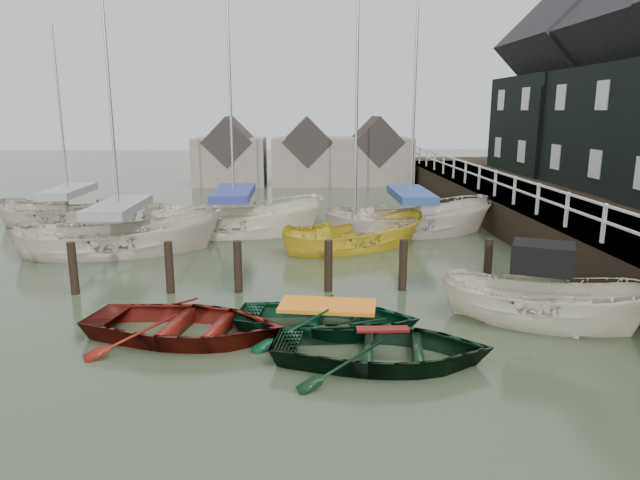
{
  "coord_description": "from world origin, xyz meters",
  "views": [
    {
      "loc": [
        0.42,
        -11.61,
        4.74
      ],
      "look_at": [
        0.98,
        3.04,
        1.4
      ],
      "focal_mm": 32.0,
      "sensor_mm": 36.0,
      "label": 1
    }
  ],
  "objects_px": {
    "sailboat_a": "(122,250)",
    "sailboat_d": "(410,232)",
    "rowboat_dkgreen": "(382,362)",
    "sailboat_b": "(235,232)",
    "sailboat_e": "(71,225)",
    "sailboat_c": "(355,247)",
    "motorboat": "(541,320)",
    "rowboat_green": "(327,331)",
    "rowboat_red": "(186,338)"
  },
  "relations": [
    {
      "from": "sailboat_a",
      "to": "sailboat_d",
      "type": "bearing_deg",
      "value": -88.78
    },
    {
      "from": "rowboat_dkgreen",
      "to": "sailboat_b",
      "type": "bearing_deg",
      "value": 27.44
    },
    {
      "from": "sailboat_e",
      "to": "sailboat_d",
      "type": "bearing_deg",
      "value": -88.69
    },
    {
      "from": "sailboat_a",
      "to": "sailboat_d",
      "type": "xyz_separation_m",
      "value": [
        10.43,
        2.64,
        0.0
      ]
    },
    {
      "from": "sailboat_c",
      "to": "sailboat_e",
      "type": "relative_size",
      "value": 1.19
    },
    {
      "from": "motorboat",
      "to": "sailboat_a",
      "type": "bearing_deg",
      "value": 83.09
    },
    {
      "from": "rowboat_dkgreen",
      "to": "sailboat_c",
      "type": "height_order",
      "value": "sailboat_c"
    },
    {
      "from": "sailboat_c",
      "to": "sailboat_d",
      "type": "bearing_deg",
      "value": -70.16
    },
    {
      "from": "sailboat_a",
      "to": "rowboat_dkgreen",
      "type": "bearing_deg",
      "value": -152.73
    },
    {
      "from": "rowboat_green",
      "to": "sailboat_b",
      "type": "relative_size",
      "value": 0.32
    },
    {
      "from": "sailboat_d",
      "to": "sailboat_a",
      "type": "bearing_deg",
      "value": 96.34
    },
    {
      "from": "rowboat_green",
      "to": "motorboat",
      "type": "xyz_separation_m",
      "value": [
        4.86,
        0.22,
        0.09
      ]
    },
    {
      "from": "rowboat_red",
      "to": "sailboat_a",
      "type": "height_order",
      "value": "sailboat_a"
    },
    {
      "from": "sailboat_e",
      "to": "rowboat_green",
      "type": "bearing_deg",
      "value": -130.33
    },
    {
      "from": "rowboat_red",
      "to": "sailboat_c",
      "type": "xyz_separation_m",
      "value": [
        4.39,
        8.03,
        0.02
      ]
    },
    {
      "from": "sailboat_a",
      "to": "sailboat_e",
      "type": "height_order",
      "value": "sailboat_a"
    },
    {
      "from": "rowboat_dkgreen",
      "to": "sailboat_a",
      "type": "xyz_separation_m",
      "value": [
        -7.64,
        9.03,
        0.06
      ]
    },
    {
      "from": "rowboat_red",
      "to": "sailboat_c",
      "type": "height_order",
      "value": "sailboat_c"
    },
    {
      "from": "rowboat_dkgreen",
      "to": "sailboat_e",
      "type": "height_order",
      "value": "sailboat_e"
    },
    {
      "from": "rowboat_dkgreen",
      "to": "sailboat_a",
      "type": "distance_m",
      "value": 11.83
    },
    {
      "from": "sailboat_c",
      "to": "sailboat_b",
      "type": "bearing_deg",
      "value": 36.8
    },
    {
      "from": "motorboat",
      "to": "sailboat_b",
      "type": "distance_m",
      "value": 12.82
    },
    {
      "from": "sailboat_a",
      "to": "sailboat_d",
      "type": "height_order",
      "value": "sailboat_d"
    },
    {
      "from": "rowboat_dkgreen",
      "to": "motorboat",
      "type": "xyz_separation_m",
      "value": [
        3.9,
        1.86,
        0.09
      ]
    },
    {
      "from": "sailboat_b",
      "to": "sailboat_e",
      "type": "height_order",
      "value": "sailboat_b"
    },
    {
      "from": "motorboat",
      "to": "rowboat_green",
      "type": "bearing_deg",
      "value": 117.55
    },
    {
      "from": "rowboat_red",
      "to": "sailboat_d",
      "type": "relative_size",
      "value": 0.32
    },
    {
      "from": "rowboat_red",
      "to": "motorboat",
      "type": "relative_size",
      "value": 0.89
    },
    {
      "from": "rowboat_dkgreen",
      "to": "sailboat_a",
      "type": "height_order",
      "value": "sailboat_a"
    },
    {
      "from": "rowboat_dkgreen",
      "to": "sailboat_c",
      "type": "xyz_separation_m",
      "value": [
        0.39,
        9.37,
        0.02
      ]
    },
    {
      "from": "motorboat",
      "to": "sailboat_e",
      "type": "relative_size",
      "value": 0.52
    },
    {
      "from": "sailboat_a",
      "to": "sailboat_c",
      "type": "height_order",
      "value": "sailboat_a"
    },
    {
      "from": "rowboat_green",
      "to": "motorboat",
      "type": "height_order",
      "value": "motorboat"
    },
    {
      "from": "rowboat_red",
      "to": "rowboat_green",
      "type": "relative_size",
      "value": 1.08
    },
    {
      "from": "motorboat",
      "to": "sailboat_c",
      "type": "height_order",
      "value": "sailboat_c"
    },
    {
      "from": "motorboat",
      "to": "sailboat_c",
      "type": "xyz_separation_m",
      "value": [
        -3.51,
        7.51,
        -0.07
      ]
    },
    {
      "from": "rowboat_red",
      "to": "rowboat_dkgreen",
      "type": "bearing_deg",
      "value": -95.5
    },
    {
      "from": "rowboat_red",
      "to": "sailboat_a",
      "type": "bearing_deg",
      "value": 38.38
    },
    {
      "from": "rowboat_dkgreen",
      "to": "motorboat",
      "type": "relative_size",
      "value": 0.87
    },
    {
      "from": "rowboat_dkgreen",
      "to": "motorboat",
      "type": "distance_m",
      "value": 4.32
    },
    {
      "from": "sailboat_d",
      "to": "sailboat_b",
      "type": "bearing_deg",
      "value": 80.32
    },
    {
      "from": "sailboat_b",
      "to": "sailboat_d",
      "type": "distance_m",
      "value": 6.89
    },
    {
      "from": "sailboat_c",
      "to": "motorboat",
      "type": "bearing_deg",
      "value": -178.82
    },
    {
      "from": "rowboat_red",
      "to": "sailboat_d",
      "type": "distance_m",
      "value": 12.35
    },
    {
      "from": "rowboat_green",
      "to": "rowboat_dkgreen",
      "type": "distance_m",
      "value": 1.9
    },
    {
      "from": "sailboat_b",
      "to": "rowboat_green",
      "type": "bearing_deg",
      "value": -165.03
    },
    {
      "from": "motorboat",
      "to": "sailboat_d",
      "type": "distance_m",
      "value": 9.87
    },
    {
      "from": "sailboat_b",
      "to": "sailboat_c",
      "type": "relative_size",
      "value": 1.13
    },
    {
      "from": "sailboat_c",
      "to": "sailboat_e",
      "type": "bearing_deg",
      "value": 45.68
    },
    {
      "from": "sailboat_d",
      "to": "motorboat",
      "type": "bearing_deg",
      "value": 178.61
    }
  ]
}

